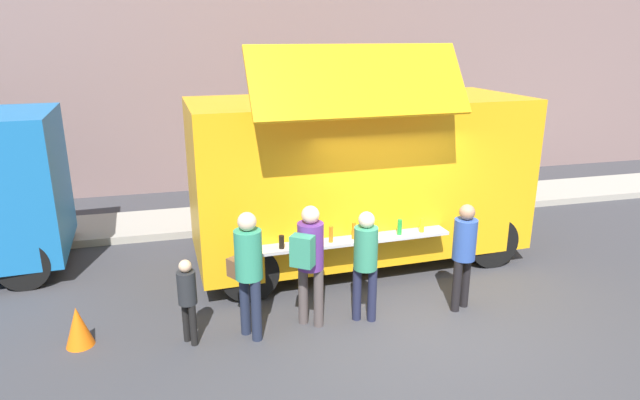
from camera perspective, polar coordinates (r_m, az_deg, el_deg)
name	(u,v)px	position (r m, az deg, el deg)	size (l,w,h in m)	color
ground_plane	(423,326)	(7.89, 10.84, -12.97)	(60.00, 60.00, 0.00)	#38383D
curb_strip	(136,226)	(11.89, -18.91, -2.63)	(28.00, 1.60, 0.15)	#9E998E
building_behind	(171,32)	(15.10, -15.50, 16.82)	(32.00, 2.40, 7.94)	#7D6463
food_truck_main	(359,175)	(9.36, 4.19, 2.70)	(5.77, 3.13, 3.79)	#F0A514
traffic_cone_orange	(78,327)	(7.86, -24.27, -12.14)	(0.36, 0.36, 0.55)	orange
trash_bin	(503,184)	(13.60, 18.87, 1.64)	(0.60, 0.60, 0.97)	#2B5F3A
customer_front_ordering	(366,257)	(7.50, 4.85, -6.03)	(0.33, 0.33, 1.63)	#1E213B
customer_mid_with_backpack	(309,255)	(7.29, -1.13, -5.83)	(0.51, 0.56, 1.76)	#4D4342
customer_rear_waiting	(248,265)	(7.11, -7.65, -6.81)	(0.45, 0.55, 1.77)	#1E253A
customer_extra_browsing	(464,248)	(8.06, 15.04, -4.92)	(0.33, 0.33, 1.63)	black
child_near_queue	(187,294)	(7.25, -13.89, -9.68)	(0.24, 0.24, 1.19)	black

